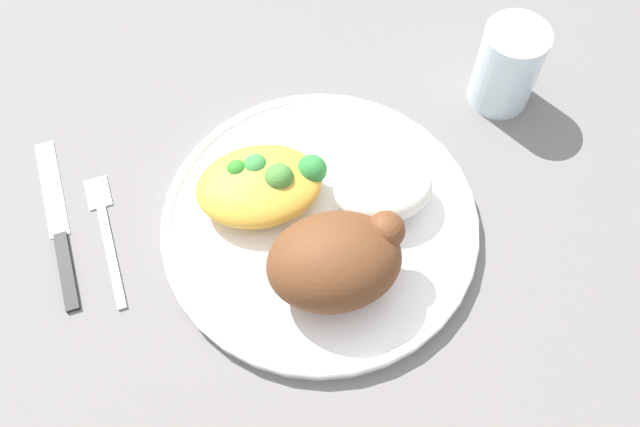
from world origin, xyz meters
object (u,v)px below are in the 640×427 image
(mac_cheese_with_broccoli, at_px, (262,184))
(water_glass, at_px, (507,66))
(plate, at_px, (320,223))
(rice_pile, at_px, (383,188))
(fork, at_px, (106,231))
(knife, at_px, (60,236))
(roasted_chicken, at_px, (334,261))

(mac_cheese_with_broccoli, height_order, water_glass, water_glass)
(plate, xyz_separation_m, mac_cheese_with_broccoli, (-0.05, 0.04, 0.03))
(rice_pile, distance_m, mac_cheese_with_broccoli, 0.11)
(mac_cheese_with_broccoli, distance_m, fork, 0.15)
(plate, relative_size, knife, 1.54)
(mac_cheese_with_broccoli, xyz_separation_m, fork, (-0.15, -0.00, -0.03))
(plate, relative_size, water_glass, 3.16)
(plate, relative_size, fork, 2.05)
(plate, height_order, mac_cheese_with_broccoli, mac_cheese_with_broccoli)
(water_glass, bearing_deg, roasted_chicken, -140.12)
(knife, bearing_deg, fork, -3.56)
(roasted_chicken, distance_m, water_glass, 0.28)
(mac_cheese_with_broccoli, bearing_deg, fork, -179.05)
(plate, distance_m, knife, 0.24)
(rice_pile, relative_size, knife, 0.48)
(roasted_chicken, xyz_separation_m, fork, (-0.20, 0.09, -0.05))
(knife, distance_m, water_glass, 0.46)
(plate, distance_m, roasted_chicken, 0.08)
(mac_cheese_with_broccoli, xyz_separation_m, water_glass, (0.26, 0.08, 0.01))
(roasted_chicken, distance_m, fork, 0.22)
(rice_pile, distance_m, fork, 0.26)
(roasted_chicken, relative_size, rice_pile, 1.34)
(rice_pile, bearing_deg, knife, 174.95)
(plate, distance_m, mac_cheese_with_broccoli, 0.06)
(rice_pile, height_order, mac_cheese_with_broccoli, mac_cheese_with_broccoli)
(fork, distance_m, knife, 0.04)
(knife, bearing_deg, mac_cheese_with_broccoli, -0.04)
(roasted_chicken, height_order, rice_pile, roasted_chicken)
(rice_pile, relative_size, water_glass, 0.98)
(water_glass, bearing_deg, plate, -151.10)
(water_glass, bearing_deg, knife, -169.84)
(fork, bearing_deg, water_glass, 11.54)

